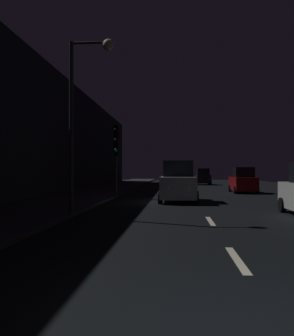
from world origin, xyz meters
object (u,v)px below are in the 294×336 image
at_px(traffic_light_far_left, 116,146).
at_px(streetlamp_overhead, 84,98).
at_px(car_distant_taillights, 203,177).
at_px(car_approaching_headlights, 178,183).
at_px(car_parked_right_far, 243,181).

bearing_deg(traffic_light_far_left, streetlamp_overhead, 6.94).
bearing_deg(streetlamp_overhead, car_distant_taillights, 78.14).
height_order(traffic_light_far_left, car_approaching_headlights, traffic_light_far_left).
bearing_deg(car_distant_taillights, streetlamp_overhead, 168.14).
distance_m(traffic_light_far_left, car_approaching_headlights, 4.94).
bearing_deg(streetlamp_overhead, car_parked_right_far, 61.23).
bearing_deg(car_parked_right_far, car_approaching_headlights, 149.20).
height_order(car_distant_taillights, car_parked_right_far, car_distant_taillights).
bearing_deg(traffic_light_far_left, car_distant_taillights, 168.02).
bearing_deg(car_parked_right_far, car_distant_taillights, 6.37).
relative_size(traffic_light_far_left, car_parked_right_far, 1.16).
relative_size(traffic_light_far_left, streetlamp_overhead, 0.69).
height_order(traffic_light_far_left, car_parked_right_far, traffic_light_far_left).
distance_m(streetlamp_overhead, car_approaching_headlights, 8.66).
bearing_deg(car_distant_taillights, car_approaching_headlights, 172.65).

